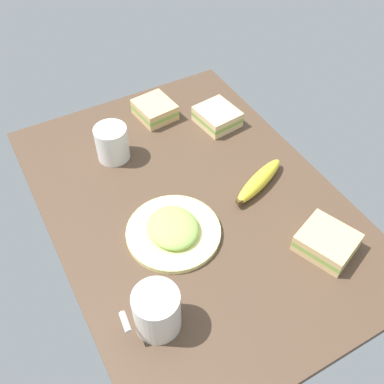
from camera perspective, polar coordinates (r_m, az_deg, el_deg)
The scene contains 8 objects.
tabletop at distance 104.91cm, azimuth 0.00°, elevation -1.47°, with size 90.00×64.00×2.00cm, color #4C3828.
plate_of_food at distance 97.09cm, azimuth -2.39°, elevation -4.86°, with size 20.67×20.67×4.08cm.
coffee_mug_black at distance 113.24cm, azimuth -10.16°, elevation 6.23°, with size 10.42×8.14×9.01cm.
coffee_mug_milky at distance 83.03cm, azimuth -4.52°, elevation -14.83°, with size 8.65×10.97×9.69cm.
sandwich_main at distance 123.43cm, azimuth 3.23°, elevation 9.56°, with size 11.77×10.83×4.40cm.
sandwich_side at distance 98.21cm, azimuth 16.78°, elevation -6.14°, with size 13.95×13.31×4.40cm.
sandwich_extra at distance 126.08cm, azimuth -4.76°, elevation 10.40°, with size 11.34×10.42×4.40cm.
banana at distance 107.05cm, azimuth 8.54°, elevation 1.42°, with size 10.19×17.77×3.73cm.
Camera 1 is at (59.77, -33.19, 80.57)cm, focal length 41.89 mm.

